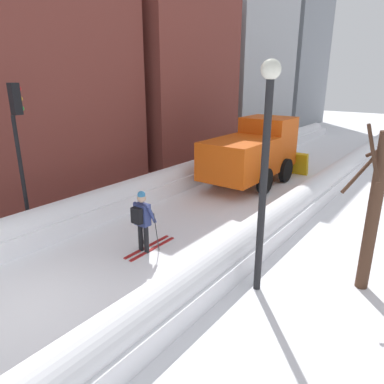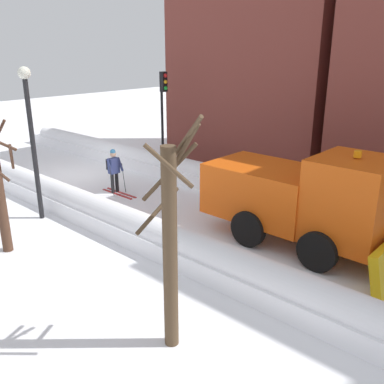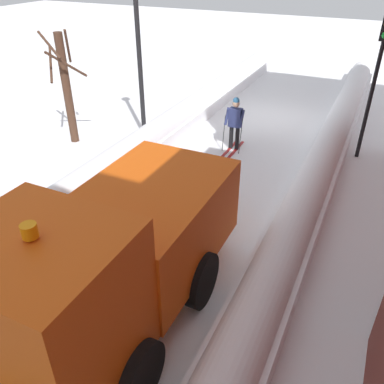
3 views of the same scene
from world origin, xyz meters
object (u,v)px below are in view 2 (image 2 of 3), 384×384
(traffic_light_pole, at_px, (163,102))
(plow_truck, at_px, (304,198))
(skier, at_px, (114,169))
(bare_tree_mid, at_px, (170,243))
(street_lamp, at_px, (31,126))

(traffic_light_pole, bearing_deg, plow_truck, 70.72)
(skier, bearing_deg, bare_tree_mid, 58.54)
(plow_truck, height_order, bare_tree_mid, bare_tree_mid)
(plow_truck, xyz_separation_m, bare_tree_mid, (5.78, 0.29, 0.73))
(traffic_light_pole, bearing_deg, bare_tree_mid, 46.22)
(skier, xyz_separation_m, traffic_light_pole, (-3.90, -1.08, 2.20))
(traffic_light_pole, xyz_separation_m, street_lamp, (7.31, 1.35, 0.03))
(plow_truck, xyz_separation_m, skier, (0.73, -7.97, -0.48))
(skier, bearing_deg, street_lamp, 4.57)
(skier, height_order, bare_tree_mid, bare_tree_mid)
(street_lamp, height_order, bare_tree_mid, street_lamp)
(skier, relative_size, traffic_light_pole, 0.40)
(street_lamp, bearing_deg, skier, -175.43)
(bare_tree_mid, bearing_deg, skier, -121.46)
(plow_truck, height_order, traffic_light_pole, traffic_light_pole)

